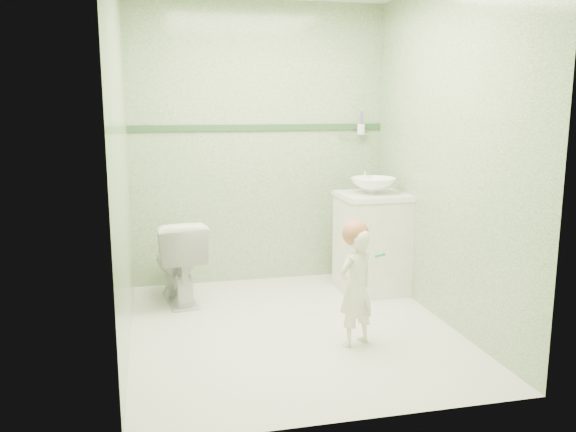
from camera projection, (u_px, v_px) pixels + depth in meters
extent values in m
plane|color=silver|center=(293.00, 329.00, 4.16)|extent=(2.50, 2.50, 0.00)
cube|color=gray|center=(259.00, 145.00, 5.13)|extent=(2.20, 0.04, 2.40)
cube|color=gray|center=(357.00, 182.00, 2.74)|extent=(2.20, 0.04, 2.40)
cube|color=gray|center=(121.00, 162.00, 3.69)|extent=(0.04, 2.50, 2.40)
cube|color=gray|center=(445.00, 155.00, 4.18)|extent=(0.04, 2.50, 2.40)
cube|color=#2E522E|center=(259.00, 127.00, 5.09)|extent=(2.20, 0.02, 0.05)
cube|color=beige|center=(371.00, 245.00, 4.94)|extent=(0.52, 0.50, 0.80)
cube|color=white|center=(373.00, 196.00, 4.87)|extent=(0.54, 0.52, 0.04)
imported|color=white|center=(373.00, 186.00, 4.85)|extent=(0.37, 0.37, 0.13)
cylinder|color=silver|center=(365.00, 176.00, 5.03)|extent=(0.03, 0.03, 0.18)
cylinder|color=silver|center=(367.00, 167.00, 4.97)|extent=(0.02, 0.12, 0.02)
cylinder|color=silver|center=(354.00, 135.00, 5.26)|extent=(0.26, 0.02, 0.02)
cylinder|color=silver|center=(361.00, 129.00, 5.24)|extent=(0.07, 0.07, 0.09)
cylinder|color=#435BD0|center=(360.00, 121.00, 5.22)|extent=(0.01, 0.01, 0.17)
cylinder|color=#BB3143|center=(362.00, 121.00, 5.23)|extent=(0.01, 0.01, 0.17)
cylinder|color=#8250A8|center=(362.00, 121.00, 5.22)|extent=(0.01, 0.01, 0.17)
imported|color=white|center=(178.00, 260.00, 4.70)|extent=(0.45, 0.70, 0.67)
imported|color=white|center=(356.00, 287.00, 3.84)|extent=(0.33, 0.29, 0.77)
sphere|color=#AA6243|center=(356.00, 233.00, 3.80)|extent=(0.17, 0.17, 0.17)
cylinder|color=#129188|center=(380.00, 255.00, 3.74)|extent=(0.02, 0.14, 0.06)
cube|color=white|center=(368.00, 249.00, 3.74)|extent=(0.03, 0.02, 0.02)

